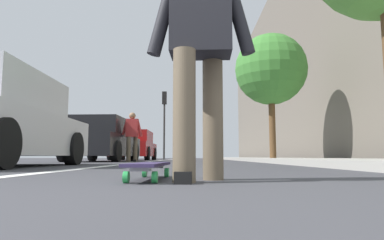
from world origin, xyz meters
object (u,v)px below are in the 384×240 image
at_px(parked_car_mid, 103,141).
at_px(street_tree_mid, 271,70).
at_px(skater_person, 200,38).
at_px(skateboard, 149,166).
at_px(traffic_light, 164,112).
at_px(parked_car_far, 134,146).
at_px(pedestrian_distant, 132,133).

height_order(parked_car_mid, street_tree_mid, street_tree_mid).
bearing_deg(skater_person, skateboard, 66.69).
distance_m(parked_car_mid, traffic_light, 9.71).
relative_size(traffic_light, street_tree_mid, 0.86).
bearing_deg(street_tree_mid, skater_person, 164.49).
bearing_deg(parked_car_far, traffic_light, -19.29).
distance_m(skater_person, pedestrian_distant, 9.29).
bearing_deg(parked_car_far, pedestrian_distant, -170.51).
bearing_deg(pedestrian_distant, street_tree_mid, -71.17).
distance_m(skateboard, parked_car_far, 15.48).
bearing_deg(parked_car_mid, parked_car_far, -0.60).
bearing_deg(parked_car_mid, street_tree_mid, -78.97).
xyz_separation_m(skater_person, parked_car_far, (15.36, 3.16, -0.22)).
xyz_separation_m(parked_car_mid, parked_car_far, (5.78, -0.06, 0.00)).
xyz_separation_m(parked_car_mid, street_tree_mid, (1.21, -6.21, 2.86)).
bearing_deg(skater_person, pedestrian_distant, 13.09).
height_order(traffic_light, street_tree_mid, street_tree_mid).
bearing_deg(traffic_light, parked_car_far, 160.71).
xyz_separation_m(skateboard, parked_car_far, (15.21, 2.81, 0.63)).
bearing_deg(skateboard, pedestrian_distant, 11.18).
bearing_deg(skateboard, skater_person, -113.31).
distance_m(skateboard, parked_car_mid, 9.88).
xyz_separation_m(skater_person, pedestrian_distant, (9.05, 2.10, 0.00)).
height_order(skateboard, street_tree_mid, street_tree_mid).
height_order(skateboard, skater_person, skater_person).
height_order(parked_car_mid, parked_car_far, same).
bearing_deg(skater_person, street_tree_mid, -15.51).
bearing_deg(pedestrian_distant, skateboard, -168.82).
bearing_deg(traffic_light, skater_person, -174.24).
relative_size(skateboard, street_tree_mid, 0.17).
bearing_deg(traffic_light, street_tree_mid, -148.96).
height_order(parked_car_far, traffic_light, traffic_light).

